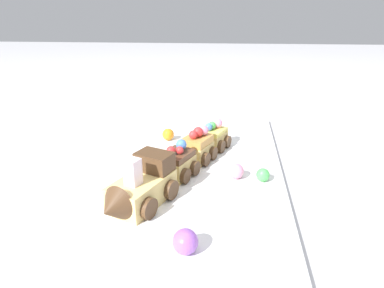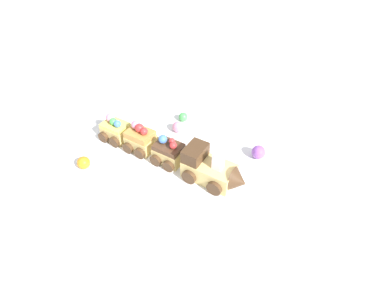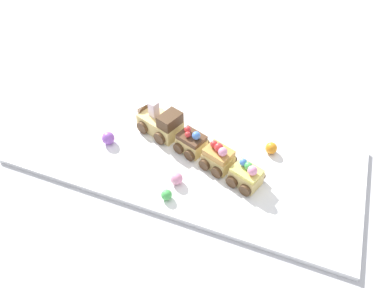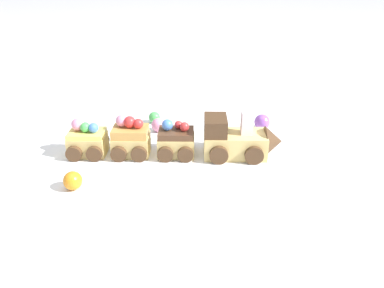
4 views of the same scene
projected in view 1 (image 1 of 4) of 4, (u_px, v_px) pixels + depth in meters
ground_plane at (187, 184)px, 0.55m from camera, size 10.00×10.00×0.00m
display_board at (187, 181)px, 0.55m from camera, size 0.81×0.35×0.01m
cake_train_locomotive at (139, 189)px, 0.45m from camera, size 0.15×0.10×0.08m
cake_car_chocolate at (177, 163)px, 0.55m from camera, size 0.08×0.08×0.07m
cake_car_caramel at (198, 147)px, 0.61m from camera, size 0.08×0.08×0.07m
cake_car_lemon at (213, 137)px, 0.67m from camera, size 0.08×0.08×0.07m
gumball_purple at (185, 241)px, 0.36m from camera, size 0.03×0.03×0.03m
gumball_green at (263, 175)px, 0.53m from camera, size 0.02×0.02×0.02m
gumball_pink at (236, 171)px, 0.54m from camera, size 0.03×0.03×0.03m
gumball_orange at (168, 134)px, 0.72m from camera, size 0.03×0.03×0.03m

